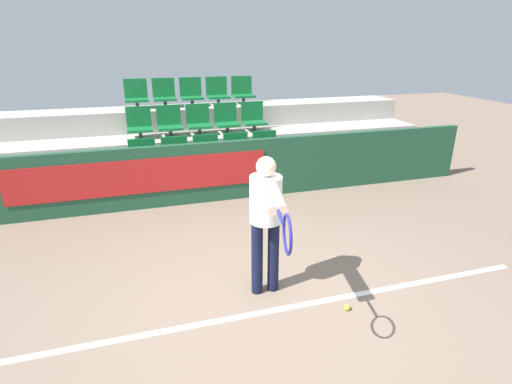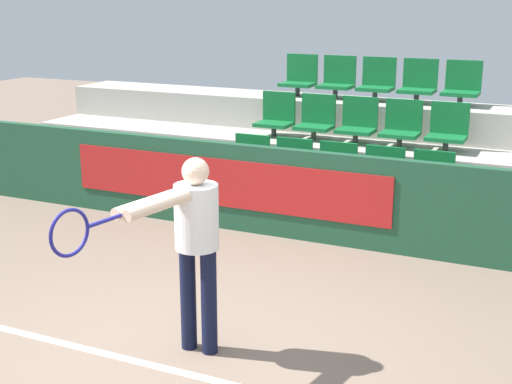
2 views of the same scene
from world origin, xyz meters
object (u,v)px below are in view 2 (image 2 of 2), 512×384
object	(u,v)px
stadium_chair_5	(276,117)
stadium_chair_8	(401,126)
stadium_chair_4	(431,180)
stadium_chair_2	(335,170)
stadium_chair_0	(249,161)
stadium_chair_14	(462,86)
stadium_chair_7	(358,123)
stadium_chair_12	(377,81)
stadium_chair_13	(418,84)
stadium_chair_9	(448,130)
stadium_chair_11	(337,79)
stadium_chair_6	(316,120)
stadium_chair_10	(300,77)
stadium_chair_3	(382,175)
stadium_chair_1	(291,166)
tennis_player	(191,234)

from	to	relation	value
stadium_chair_5	stadium_chair_8	bearing A→B (deg)	0.00
stadium_chair_4	stadium_chair_8	world-z (taller)	stadium_chair_8
stadium_chair_2	stadium_chair_0	bearing A→B (deg)	180.00
stadium_chair_14	stadium_chair_7	bearing A→B (deg)	-143.13
stadium_chair_12	stadium_chair_13	bearing A→B (deg)	0.00
stadium_chair_9	stadium_chair_11	distance (m)	2.03
stadium_chair_9	stadium_chair_7	bearing A→B (deg)	180.00
stadium_chair_8	stadium_chair_2	bearing A→B (deg)	-123.69
stadium_chair_6	stadium_chair_8	distance (m)	1.18
stadium_chair_9	stadium_chair_0	bearing A→B (deg)	-159.45
stadium_chair_4	stadium_chair_14	bearing A→B (deg)	90.00
stadium_chair_12	stadium_chair_10	bearing A→B (deg)	180.00
stadium_chair_5	stadium_chair_6	bearing A→B (deg)	0.00
stadium_chair_0	stadium_chair_3	distance (m)	1.77
stadium_chair_10	stadium_chair_14	distance (m)	2.36
stadium_chair_1	stadium_chair_10	size ratio (longest dim) A/B	1.00
stadium_chair_14	stadium_chair_6	bearing A→B (deg)	-153.44
stadium_chair_4	stadium_chair_10	world-z (taller)	stadium_chair_10
stadium_chair_0	stadium_chair_10	xyz separation A→B (m)	(0.00, 1.77, 0.90)
stadium_chair_3	tennis_player	size ratio (longest dim) A/B	0.37
stadium_chair_2	stadium_chair_6	size ratio (longest dim) A/B	1.00
stadium_chair_0	stadium_chair_1	world-z (taller)	same
stadium_chair_3	stadium_chair_5	distance (m)	2.03
stadium_chair_13	stadium_chair_12	bearing A→B (deg)	180.00
stadium_chair_6	stadium_chair_14	world-z (taller)	stadium_chair_14
stadium_chair_4	stadium_chair_10	bearing A→B (deg)	143.13
stadium_chair_1	stadium_chair_14	world-z (taller)	stadium_chair_14
stadium_chair_6	tennis_player	world-z (taller)	tennis_player
stadium_chair_5	stadium_chair_12	world-z (taller)	stadium_chair_12
stadium_chair_2	stadium_chair_12	size ratio (longest dim) A/B	1.00
stadium_chair_1	stadium_chair_6	bearing A→B (deg)	90.00
stadium_chair_0	stadium_chair_10	distance (m)	1.99
stadium_chair_11	stadium_chair_14	distance (m)	1.77
stadium_chair_8	stadium_chair_10	world-z (taller)	stadium_chair_10
stadium_chair_3	stadium_chair_9	xyz separation A→B (m)	(0.59, 0.88, 0.45)
stadium_chair_0	stadium_chair_4	size ratio (longest dim) A/B	1.00
stadium_chair_5	stadium_chair_10	distance (m)	0.99
stadium_chair_10	tennis_player	xyz separation A→B (m)	(1.20, -5.40, -0.60)
stadium_chair_6	stadium_chair_13	xyz separation A→B (m)	(1.18, 0.88, 0.45)
stadium_chair_5	stadium_chair_10	size ratio (longest dim) A/B	1.00
stadium_chair_3	stadium_chair_7	xyz separation A→B (m)	(-0.59, 0.88, 0.45)
stadium_chair_0	stadium_chair_13	xyz separation A→B (m)	(1.77, 1.77, 0.90)
stadium_chair_12	tennis_player	xyz separation A→B (m)	(0.02, -5.40, -0.60)
stadium_chair_9	stadium_chair_12	bearing A→B (deg)	143.13
stadium_chair_9	stadium_chair_4	bearing A→B (deg)	-90.00
stadium_chair_9	stadium_chair_11	size ratio (longest dim) A/B	1.00
stadium_chair_4	stadium_chair_5	distance (m)	2.56
stadium_chair_1	stadium_chair_3	world-z (taller)	same
stadium_chair_9	stadium_chair_12	distance (m)	1.54
stadium_chair_8	stadium_chair_9	size ratio (longest dim) A/B	1.00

